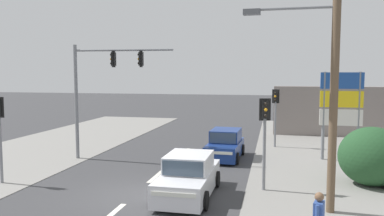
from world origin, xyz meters
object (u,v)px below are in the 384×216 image
object	(u,v)px
shopping_plaza_sign	(341,103)
sedan_receding_far	(189,177)
traffic_signal_mast	(99,81)
utility_pole_foreground_right	(330,60)
pedestal_signal_far_median	(275,108)
hatchback_oncoming_near	(225,145)
pedestal_signal_right_kerb	(265,128)

from	to	relation	value
shopping_plaza_sign	sedan_receding_far	bearing A→B (deg)	-131.51
shopping_plaza_sign	traffic_signal_mast	bearing A→B (deg)	-168.96
utility_pole_foreground_right	shopping_plaza_sign	xyz separation A→B (m)	(1.69, 7.89, -1.92)
pedestal_signal_far_median	hatchback_oncoming_near	distance (m)	4.85
pedestal_signal_far_median	pedestal_signal_right_kerb	bearing A→B (deg)	-92.74
sedan_receding_far	utility_pole_foreground_right	bearing A→B (deg)	-7.99
traffic_signal_mast	shopping_plaza_sign	distance (m)	12.54
pedestal_signal_right_kerb	hatchback_oncoming_near	world-z (taller)	pedestal_signal_right_kerb
traffic_signal_mast	pedestal_signal_far_median	xyz separation A→B (m)	(8.97, 5.35, -1.73)
pedestal_signal_right_kerb	hatchback_oncoming_near	xyz separation A→B (m)	(-2.17, 5.24, -1.71)
pedestal_signal_right_kerb	shopping_plaza_sign	size ratio (longest dim) A/B	0.77
pedestal_signal_right_kerb	pedestal_signal_far_median	world-z (taller)	same
shopping_plaza_sign	utility_pole_foreground_right	bearing A→B (deg)	-102.06
traffic_signal_mast	shopping_plaza_sign	xyz separation A→B (m)	(12.25, 2.39, -1.16)
shopping_plaza_sign	sedan_receding_far	xyz separation A→B (m)	(-6.40, -7.23, -2.28)
pedestal_signal_right_kerb	pedestal_signal_far_median	xyz separation A→B (m)	(0.43, 8.95, 0.00)
utility_pole_foreground_right	shopping_plaza_sign	bearing A→B (deg)	77.94
traffic_signal_mast	shopping_plaza_sign	size ratio (longest dim) A/B	1.30
pedestal_signal_right_kerb	pedestal_signal_far_median	distance (m)	8.96
traffic_signal_mast	shopping_plaza_sign	bearing A→B (deg)	11.04
traffic_signal_mast	pedestal_signal_right_kerb	bearing A→B (deg)	-22.88
traffic_signal_mast	pedestal_signal_right_kerb	size ratio (longest dim) A/B	1.69
pedestal_signal_right_kerb	sedan_receding_far	distance (m)	3.42
traffic_signal_mast	sedan_receding_far	world-z (taller)	traffic_signal_mast
hatchback_oncoming_near	shopping_plaza_sign	bearing A→B (deg)	7.35
utility_pole_foreground_right	traffic_signal_mast	bearing A→B (deg)	152.52
traffic_signal_mast	pedestal_signal_far_median	world-z (taller)	traffic_signal_mast
hatchback_oncoming_near	pedestal_signal_far_median	bearing A→B (deg)	55.02
utility_pole_foreground_right	traffic_signal_mast	size ratio (longest dim) A/B	1.52
traffic_signal_mast	sedan_receding_far	size ratio (longest dim) A/B	1.41
traffic_signal_mast	pedestal_signal_right_kerb	distance (m)	9.43
pedestal_signal_far_median	shopping_plaza_sign	xyz separation A→B (m)	(3.28, -2.96, 0.57)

